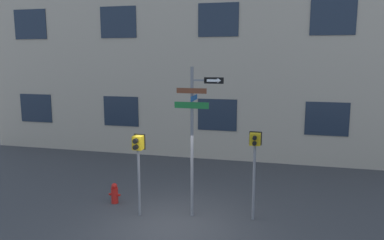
% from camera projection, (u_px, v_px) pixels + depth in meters
% --- Properties ---
extents(ground_plane, '(60.00, 60.00, 0.00)m').
position_uv_depth(ground_plane, '(172.00, 226.00, 10.67)').
color(ground_plane, '#38383A').
extents(building_facade, '(24.00, 0.63, 12.78)m').
position_uv_depth(building_facade, '(219.00, 20.00, 16.84)').
color(building_facade, tan).
rests_on(building_facade, ground_plane).
extents(street_sign_pole, '(1.43, 0.73, 4.50)m').
position_uv_depth(street_sign_pole, '(194.00, 129.00, 10.91)').
color(street_sign_pole, slate).
rests_on(street_sign_pole, ground_plane).
extents(pedestrian_signal_left, '(0.35, 0.40, 2.51)m').
position_uv_depth(pedestrian_signal_left, '(138.00, 153.00, 11.07)').
color(pedestrian_signal_left, slate).
rests_on(pedestrian_signal_left, ground_plane).
extents(pedestrian_signal_right, '(0.36, 0.40, 2.64)m').
position_uv_depth(pedestrian_signal_right, '(255.00, 153.00, 10.78)').
color(pedestrian_signal_right, slate).
rests_on(pedestrian_signal_right, ground_plane).
extents(fire_hydrant, '(0.39, 0.23, 0.68)m').
position_uv_depth(fire_hydrant, '(115.00, 193.00, 12.31)').
color(fire_hydrant, red).
rests_on(fire_hydrant, ground_plane).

